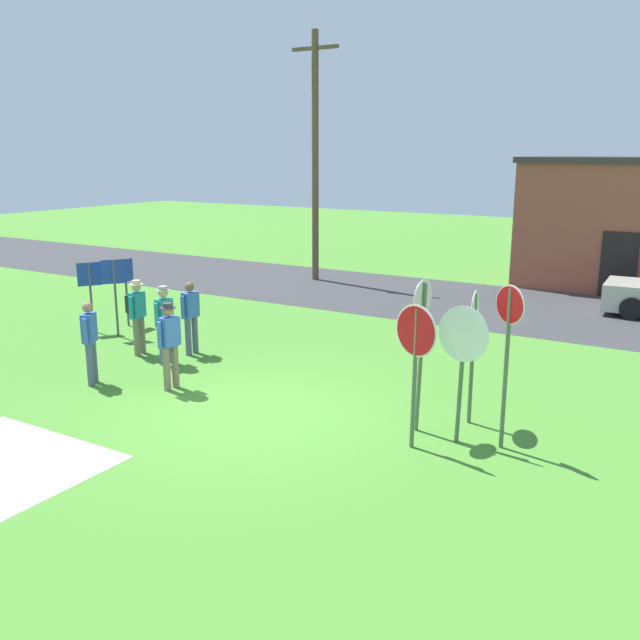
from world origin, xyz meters
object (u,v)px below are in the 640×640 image
Objects in this scene: stop_sign_far_back at (463,349)px; stop_sign_leaning_left at (415,350)px; person_in_teal at (170,341)px; info_panel_rightmost at (126,280)px; stop_sign_low_front at (421,332)px; stop_sign_center_cluster at (507,343)px; stop_sign_tallest at (473,333)px; person_with_sunhat at (191,314)px; info_panel_leftmost at (90,284)px; person_near_signs at (164,320)px; person_in_dark_shirt at (137,312)px; person_on_left at (90,338)px; info_panel_middle at (115,284)px; utility_pole at (315,154)px.

stop_sign_leaning_left reaches higher than stop_sign_far_back.
info_panel_rightmost is at bearing 144.64° from person_in_teal.
stop_sign_far_back is 0.74m from stop_sign_low_front.
stop_sign_far_back is 0.85× the size of stop_sign_center_cluster.
stop_sign_tallest reaches higher than person_with_sunhat.
person_with_sunhat is at bearing 166.52° from stop_sign_low_front.
stop_sign_center_cluster is at bearing -43.16° from stop_sign_tallest.
info_panel_rightmost is (0.34, 0.90, -0.01)m from info_panel_leftmost.
stop_sign_far_back reaches higher than info_panel_leftmost.
person_near_signs and person_in_dark_shirt have the same top height.
person_on_left is at bearing -52.15° from info_panel_rightmost.
stop_sign_low_front is at bearing -13.48° from person_with_sunhat.
stop_sign_far_back is 0.97× the size of stop_sign_leaning_left.
stop_sign_far_back is 0.70m from stop_sign_center_cluster.
stop_sign_leaning_left is 6.81m from person_on_left.
person_in_dark_shirt is (-1.05, 0.22, 0.03)m from person_near_signs.
person_near_signs is at bearing 174.02° from stop_sign_low_front.
stop_sign_leaning_left is 6.63m from person_near_signs.
stop_sign_far_back is 1.29× the size of person_in_dark_shirt.
person_in_teal is at bearing 178.85° from stop_sign_leaning_left.
person_with_sunhat is at bearing 31.19° from person_in_dark_shirt.
info_panel_middle is 1.09× the size of info_panel_rightmost.
utility_pole is 3.68× the size of stop_sign_tallest.
person_near_signs is at bearing 175.45° from stop_sign_center_cluster.
person_in_dark_shirt is 0.88× the size of info_panel_middle.
person_near_signs is 1.82m from person_on_left.
info_panel_rightmost is (-2.21, 1.79, 0.23)m from person_in_dark_shirt.
person_in_teal is 5.56m from info_panel_rightmost.
stop_sign_center_cluster reaches higher than info_panel_rightmost.
stop_sign_tallest is 7.96m from person_in_dark_shirt.
stop_sign_far_back is at bearing -5.71° from person_near_signs.
utility_pole is at bearing 132.31° from stop_sign_tallest.
stop_sign_leaning_left is (-0.54, -0.61, 0.05)m from stop_sign_far_back.
person_with_sunhat is 3.62m from info_panel_leftmost.
person_near_signs is at bearing -178.94° from stop_sign_tallest.
stop_sign_leaning_left is at bearing -74.64° from stop_sign_low_front.
stop_sign_center_cluster is (0.68, 0.09, 0.18)m from stop_sign_far_back.
info_panel_leftmost is (-10.49, 0.98, -0.35)m from stop_sign_tallest.
info_panel_middle reaches higher than info_panel_leftmost.
person_near_signs is at bearing 168.53° from stop_sign_leaning_left.
stop_sign_tallest is at bearing -47.69° from utility_pole.
stop_sign_center_cluster is at bearing -9.28° from info_panel_middle.
person_with_sunhat is at bearing -75.13° from utility_pole.
utility_pole is 3.83× the size of stop_sign_far_back.
person_with_sunhat is (-7.68, 1.46, -0.77)m from stop_sign_center_cluster.
info_panel_leftmost is at bearing 174.66° from stop_sign_tallest.
stop_sign_tallest is at bearing 1.06° from person_near_signs.
person_near_signs is at bearing -31.64° from info_panel_rightmost.
stop_sign_leaning_left is at bearing -131.49° from stop_sign_far_back.
utility_pole is at bearing 103.71° from person_near_signs.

